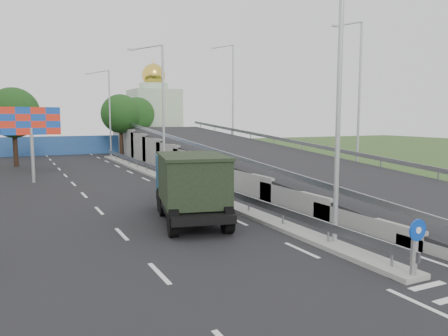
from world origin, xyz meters
TOP-DOWN VIEW (x-y plane):
  - road_surface at (-3.00, 20.00)m, footprint 26.00×90.00m
  - median at (0.00, 24.00)m, footprint 1.00×44.00m
  - overpass_ramp at (7.50, 24.00)m, footprint 10.00×50.00m
  - median_guardrail at (0.00, 24.00)m, footprint 0.09×44.00m
  - sign_bollard at (0.00, 2.17)m, footprint 0.64×0.23m
  - lamp_post_near at (0.11, 6.00)m, footprint 2.74×0.18m
  - lamp_post_mid at (0.11, 26.00)m, footprint 2.74×0.18m
  - lamp_post_far at (0.11, 46.00)m, footprint 2.74×0.18m
  - blue_wall at (-4.00, 52.00)m, footprint 30.00×0.50m
  - church at (10.00, 60.00)m, footprint 7.00×7.00m
  - billboard at (-9.00, 28.00)m, footprint 4.00×0.24m
  - tree_left_mid at (-10.00, 40.00)m, footprint 4.80×4.80m
  - tree_median_far at (2.00, 48.00)m, footprint 4.80×4.80m
  - tree_ramp_far at (6.00, 55.00)m, footprint 4.80×4.80m
  - dump_truck at (-3.02, 12.23)m, footprint 4.06×7.50m

SIDE VIEW (x-z plane):
  - road_surface at x=-3.00m, z-range -0.02..0.02m
  - median at x=0.00m, z-range 0.00..0.20m
  - median_guardrail at x=0.00m, z-range 0.39..1.10m
  - sign_bollard at x=0.00m, z-range 0.20..1.87m
  - blue_wall at x=-4.00m, z-range 0.00..2.40m
  - dump_truck at x=-3.02m, z-range 0.17..3.30m
  - overpass_ramp at x=7.50m, z-range 0.00..3.50m
  - billboard at x=-9.00m, z-range 1.44..6.94m
  - tree_left_mid at x=-10.00m, z-range 1.38..8.98m
  - tree_median_far at x=2.00m, z-range 1.38..8.98m
  - tree_ramp_far at x=6.00m, z-range 1.38..8.98m
  - church at x=10.00m, z-range -1.59..12.21m
  - lamp_post_near at x=0.11m, z-range 0.77..10.85m
  - lamp_post_mid at x=0.11m, z-range 0.77..10.85m
  - lamp_post_far at x=0.11m, z-range 0.77..10.85m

